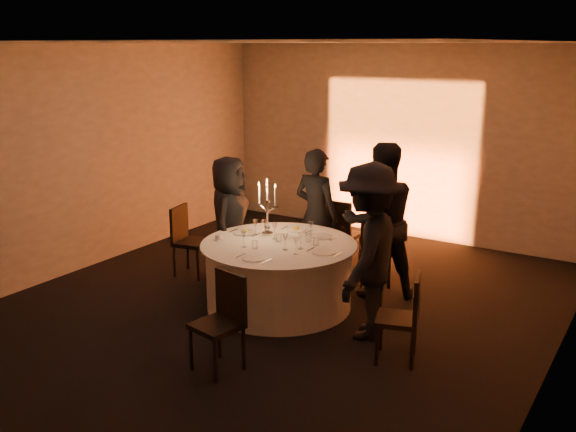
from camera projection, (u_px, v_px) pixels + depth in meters
The scene contains 35 objects.
floor at pixel (279, 306), 7.55m from camera, with size 7.00×7.00×0.00m, color black.
ceiling at pixel (278, 42), 6.78m from camera, with size 7.00×7.00×0.00m, color silver.
wall_back at pixel (399, 142), 10.03m from camera, with size 7.00×7.00×0.00m, color #9E9993.
wall_left at pixel (93, 157), 8.70m from camera, with size 7.00×7.00×0.00m, color #9E9993.
wall_right at pixel (565, 218), 5.63m from camera, with size 7.00×7.00×0.00m, color #9E9993.
uplighter_fixture at pixel (388, 235), 10.16m from camera, with size 0.25×0.12×0.10m, color black.
banquet_table at pixel (279, 275), 7.45m from camera, with size 1.80×1.80×0.77m.
chair_left at pixel (187, 236), 8.48m from camera, with size 0.47×0.47×0.93m.
chair_back_left at pixel (340, 231), 8.64m from camera, with size 0.43×0.43×0.98m.
chair_back_right at pixel (376, 247), 8.07m from camera, with size 0.54×0.54×0.91m.
chair_right at pixel (405, 313), 6.12m from camera, with size 0.49×0.48×0.88m.
chair_front at pixel (223, 316), 6.00m from camera, with size 0.48×0.48×0.93m.
guest_left at pixel (229, 220), 8.16m from camera, with size 0.80×0.52×1.63m, color black.
guest_back_left at pixel (316, 215), 8.24m from camera, with size 0.63×0.41×1.72m, color black.
guest_back_right at pixel (380, 221), 7.62m from camera, with size 0.92×0.72×1.89m, color black.
guest_right at pixel (369, 252), 6.57m from camera, with size 1.19×0.69×1.85m, color black.
plate_left at pixel (245, 232), 7.74m from camera, with size 0.36×0.28×0.08m.
plate_back_left at pixel (296, 229), 7.86m from camera, with size 0.36×0.25×0.08m.
plate_back_right at pixel (321, 236), 7.59m from camera, with size 0.35×0.28×0.01m.
plate_right at pixel (324, 252), 7.02m from camera, with size 0.36×0.26×0.01m.
plate_front at pixel (254, 258), 6.82m from camera, with size 0.35×0.25×0.01m.
coffee_cup at pixel (218, 238), 7.46m from camera, with size 0.11×0.11×0.07m.
candelabra at pixel (267, 215), 7.65m from camera, with size 0.29×0.14×0.69m.
wine_glass_a at pixel (244, 236), 7.18m from camera, with size 0.07×0.07×0.19m.
wine_glass_b at pixel (265, 224), 7.63m from camera, with size 0.07×0.07×0.19m.
wine_glass_c at pixel (301, 237), 7.12m from camera, with size 0.07×0.07×0.19m.
wine_glass_d at pixel (274, 228), 7.49m from camera, with size 0.07×0.07×0.19m.
wine_glass_e at pixel (285, 238), 7.08m from camera, with size 0.07×0.07×0.19m.
wine_glass_f at pixel (311, 226), 7.55m from camera, with size 0.07×0.07×0.19m.
wine_glass_g at pixel (256, 224), 7.64m from camera, with size 0.07×0.07×0.19m.
wine_glass_h at pixel (296, 242), 6.93m from camera, with size 0.07×0.07×0.19m.
tumbler_a at pixel (279, 237), 7.43m from camera, with size 0.07×0.07×0.09m, color silver.
tumbler_b at pixel (255, 245), 7.15m from camera, with size 0.07×0.07×0.09m, color silver.
tumbler_c at pixel (309, 238), 7.40m from camera, with size 0.07×0.07×0.09m, color silver.
tumbler_d at pixel (316, 242), 7.27m from camera, with size 0.07×0.07×0.09m, color silver.
Camera 1 is at (3.81, -5.90, 2.98)m, focal length 40.00 mm.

